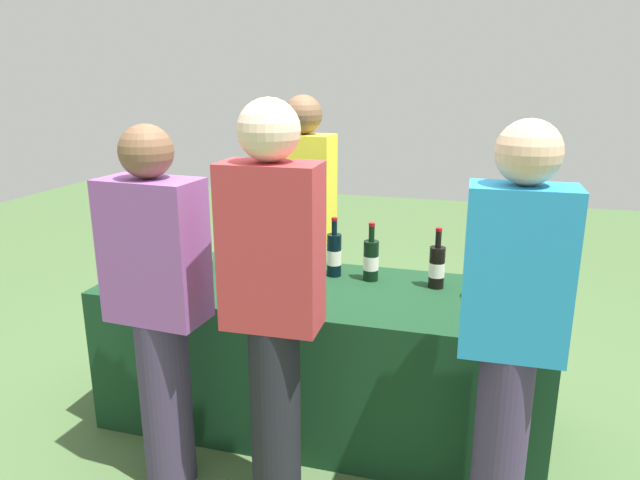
{
  "coord_description": "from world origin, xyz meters",
  "views": [
    {
      "loc": [
        0.76,
        -2.66,
        1.8
      ],
      "look_at": [
        0.0,
        0.0,
        1.01
      ],
      "focal_mm": 32.68,
      "sensor_mm": 36.0,
      "label": 1
    }
  ],
  "objects_px": {
    "wine_bottle_6": "(437,266)",
    "wine_glass_3": "(295,276)",
    "wine_bottle_5": "(371,260)",
    "wine_glass_1": "(175,271)",
    "wine_bottle_2": "(255,256)",
    "wine_bottle_3": "(286,249)",
    "server_pouring": "(304,222)",
    "wine_glass_0": "(172,261)",
    "ice_bucket": "(498,281)",
    "wine_glass_2": "(251,273)",
    "guest_1": "(273,302)",
    "guest_0": "(158,302)",
    "guest_2": "(511,329)",
    "wine_bottle_0": "(175,242)",
    "wine_bottle_1": "(205,252)",
    "wine_bottle_4": "(334,254)"
  },
  "relations": [
    {
      "from": "ice_bucket",
      "to": "wine_bottle_4",
      "type": "bearing_deg",
      "value": 170.46
    },
    {
      "from": "wine_bottle_6",
      "to": "wine_glass_3",
      "type": "bearing_deg",
      "value": -154.81
    },
    {
      "from": "wine_glass_0",
      "to": "ice_bucket",
      "type": "distance_m",
      "value": 1.64
    },
    {
      "from": "wine_bottle_6",
      "to": "wine_glass_0",
      "type": "xyz_separation_m",
      "value": [
        -1.34,
        -0.27,
        -0.01
      ]
    },
    {
      "from": "guest_2",
      "to": "wine_bottle_4",
      "type": "bearing_deg",
      "value": 135.85
    },
    {
      "from": "wine_bottle_3",
      "to": "server_pouring",
      "type": "bearing_deg",
      "value": 93.76
    },
    {
      "from": "wine_bottle_4",
      "to": "guest_2",
      "type": "xyz_separation_m",
      "value": [
        0.87,
        -0.81,
        0.04
      ]
    },
    {
      "from": "wine_bottle_6",
      "to": "guest_1",
      "type": "xyz_separation_m",
      "value": [
        -0.55,
        -0.86,
        0.08
      ]
    },
    {
      "from": "wine_bottle_6",
      "to": "wine_glass_3",
      "type": "xyz_separation_m",
      "value": [
        -0.65,
        -0.3,
        -0.01
      ]
    },
    {
      "from": "wine_bottle_1",
      "to": "wine_glass_2",
      "type": "distance_m",
      "value": 0.44
    },
    {
      "from": "wine_glass_2",
      "to": "wine_glass_3",
      "type": "distance_m",
      "value": 0.23
    },
    {
      "from": "wine_bottle_5",
      "to": "server_pouring",
      "type": "distance_m",
      "value": 0.67
    },
    {
      "from": "wine_bottle_5",
      "to": "wine_glass_3",
      "type": "xyz_separation_m",
      "value": [
        -0.31,
        -0.32,
        -0.01
      ]
    },
    {
      "from": "wine_bottle_0",
      "to": "wine_bottle_4",
      "type": "height_order",
      "value": "wine_bottle_0"
    },
    {
      "from": "wine_bottle_4",
      "to": "wine_glass_0",
      "type": "xyz_separation_m",
      "value": [
        -0.8,
        -0.3,
        -0.01
      ]
    },
    {
      "from": "wine_bottle_3",
      "to": "guest_0",
      "type": "distance_m",
      "value": 0.89
    },
    {
      "from": "wine_bottle_5",
      "to": "wine_glass_0",
      "type": "height_order",
      "value": "wine_bottle_5"
    },
    {
      "from": "wine_bottle_5",
      "to": "wine_bottle_6",
      "type": "xyz_separation_m",
      "value": [
        0.34,
        -0.02,
        0.0
      ]
    },
    {
      "from": "wine_glass_1",
      "to": "wine_bottle_2",
      "type": "bearing_deg",
      "value": 45.36
    },
    {
      "from": "wine_bottle_5",
      "to": "guest_0",
      "type": "height_order",
      "value": "guest_0"
    },
    {
      "from": "wine_bottle_1",
      "to": "wine_glass_1",
      "type": "height_order",
      "value": "wine_bottle_1"
    },
    {
      "from": "wine_bottle_0",
      "to": "wine_bottle_5",
      "type": "xyz_separation_m",
      "value": [
        1.13,
        0.02,
        -0.01
      ]
    },
    {
      "from": "wine_bottle_6",
      "to": "wine_glass_1",
      "type": "distance_m",
      "value": 1.31
    },
    {
      "from": "ice_bucket",
      "to": "guest_1",
      "type": "relative_size",
      "value": 0.12
    },
    {
      "from": "wine_bottle_3",
      "to": "guest_0",
      "type": "relative_size",
      "value": 0.2
    },
    {
      "from": "wine_bottle_6",
      "to": "wine_glass_3",
      "type": "relative_size",
      "value": 2.17
    },
    {
      "from": "wine_glass_1",
      "to": "guest_0",
      "type": "distance_m",
      "value": 0.46
    },
    {
      "from": "wine_glass_3",
      "to": "guest_0",
      "type": "bearing_deg",
      "value": -130.96
    },
    {
      "from": "wine_bottle_1",
      "to": "guest_0",
      "type": "relative_size",
      "value": 0.19
    },
    {
      "from": "wine_bottle_1",
      "to": "guest_1",
      "type": "height_order",
      "value": "guest_1"
    },
    {
      "from": "wine_bottle_6",
      "to": "wine_glass_1",
      "type": "xyz_separation_m",
      "value": [
        -1.26,
        -0.38,
        -0.02
      ]
    },
    {
      "from": "guest_1",
      "to": "wine_bottle_0",
      "type": "bearing_deg",
      "value": 135.34
    },
    {
      "from": "wine_bottle_3",
      "to": "wine_glass_2",
      "type": "height_order",
      "value": "wine_bottle_3"
    },
    {
      "from": "ice_bucket",
      "to": "wine_bottle_6",
      "type": "bearing_deg",
      "value": 159.64
    },
    {
      "from": "wine_bottle_0",
      "to": "wine_bottle_2",
      "type": "height_order",
      "value": "wine_bottle_0"
    },
    {
      "from": "wine_bottle_1",
      "to": "guest_0",
      "type": "height_order",
      "value": "guest_0"
    },
    {
      "from": "wine_bottle_4",
      "to": "wine_bottle_6",
      "type": "xyz_separation_m",
      "value": [
        0.54,
        -0.03,
        -0.01
      ]
    },
    {
      "from": "wine_bottle_3",
      "to": "wine_glass_2",
      "type": "distance_m",
      "value": 0.36
    },
    {
      "from": "wine_bottle_3",
      "to": "server_pouring",
      "type": "relative_size",
      "value": 0.2
    },
    {
      "from": "wine_bottle_0",
      "to": "wine_bottle_1",
      "type": "distance_m",
      "value": 0.25
    },
    {
      "from": "wine_bottle_2",
      "to": "wine_glass_1",
      "type": "relative_size",
      "value": 2.26
    },
    {
      "from": "wine_bottle_3",
      "to": "guest_0",
      "type": "bearing_deg",
      "value": -107.91
    },
    {
      "from": "wine_bottle_3",
      "to": "wine_bottle_4",
      "type": "bearing_deg",
      "value": -0.33
    },
    {
      "from": "wine_glass_0",
      "to": "guest_1",
      "type": "distance_m",
      "value": 0.98
    },
    {
      "from": "wine_bottle_2",
      "to": "guest_0",
      "type": "xyz_separation_m",
      "value": [
        -0.14,
        -0.74,
        0.0
      ]
    },
    {
      "from": "wine_bottle_6",
      "to": "wine_bottle_5",
      "type": "bearing_deg",
      "value": 177.16
    },
    {
      "from": "wine_bottle_1",
      "to": "guest_0",
      "type": "xyz_separation_m",
      "value": [
        0.15,
        -0.73,
        0.0
      ]
    },
    {
      "from": "wine_glass_1",
      "to": "guest_2",
      "type": "height_order",
      "value": "guest_2"
    },
    {
      "from": "wine_bottle_4",
      "to": "wine_glass_0",
      "type": "distance_m",
      "value": 0.85
    },
    {
      "from": "server_pouring",
      "to": "guest_2",
      "type": "relative_size",
      "value": 1.02
    }
  ]
}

